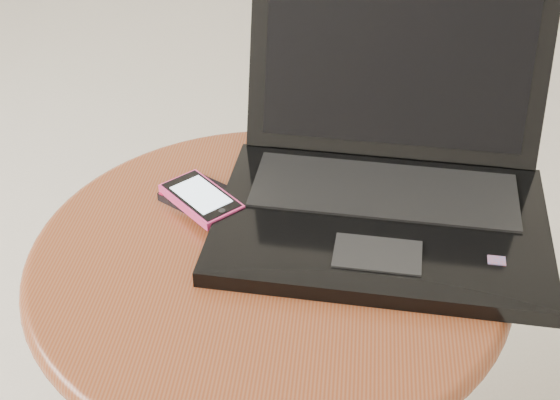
# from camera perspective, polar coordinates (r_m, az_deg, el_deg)

# --- Properties ---
(table) EXTENTS (0.56, 0.56, 0.44)m
(table) POSITION_cam_1_polar(r_m,az_deg,el_deg) (0.97, -0.85, -8.01)
(table) COLOR brown
(table) RESTS_ON ground
(laptop) EXTENTS (0.40, 0.37, 0.25)m
(laptop) POSITION_cam_1_polar(r_m,az_deg,el_deg) (0.96, 7.64, 1.76)
(laptop) COLOR black
(laptop) RESTS_ON table
(phone_black) EXTENTS (0.14, 0.12, 0.01)m
(phone_black) POSITION_cam_1_polar(r_m,az_deg,el_deg) (0.98, -4.87, -0.17)
(phone_black) COLOR black
(phone_black) RESTS_ON table
(phone_pink) EXTENTS (0.11, 0.11, 0.01)m
(phone_pink) POSITION_cam_1_polar(r_m,az_deg,el_deg) (0.97, -5.72, 0.11)
(phone_pink) COLOR #E9357D
(phone_pink) RESTS_ON phone_black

